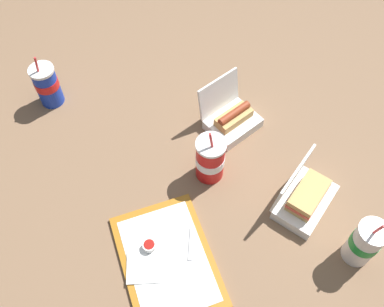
{
  "coord_description": "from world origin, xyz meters",
  "views": [
    {
      "loc": [
        0.71,
        -0.38,
        1.22
      ],
      "look_at": [
        0.02,
        -0.03,
        0.05
      ],
      "focal_mm": 40.0,
      "sensor_mm": 36.0,
      "label": 1
    }
  ],
  "objects_px": {
    "clamshell_hotdog_front": "(231,118)",
    "soda_cup_left": "(364,243)",
    "ketchup_cup": "(149,246)",
    "clamshell_sandwich_right": "(305,197)",
    "soda_cup_corner": "(47,85)",
    "food_tray": "(167,261)",
    "soda_cup_front": "(210,159)",
    "plastic_fork": "(191,243)"
  },
  "relations": [
    {
      "from": "clamshell_hotdog_front",
      "to": "soda_cup_left",
      "type": "bearing_deg",
      "value": 8.04
    },
    {
      "from": "ketchup_cup",
      "to": "clamshell_sandwich_right",
      "type": "distance_m",
      "value": 0.5
    },
    {
      "from": "soda_cup_corner",
      "to": "food_tray",
      "type": "bearing_deg",
      "value": 8.23
    },
    {
      "from": "ketchup_cup",
      "to": "clamshell_sandwich_right",
      "type": "relative_size",
      "value": 0.16
    },
    {
      "from": "clamshell_sandwich_right",
      "to": "soda_cup_corner",
      "type": "xyz_separation_m",
      "value": [
        -0.78,
        -0.57,
        0.04
      ]
    },
    {
      "from": "soda_cup_front",
      "to": "soda_cup_left",
      "type": "xyz_separation_m",
      "value": [
        0.45,
        0.25,
        0.0
      ]
    },
    {
      "from": "ketchup_cup",
      "to": "soda_cup_left",
      "type": "bearing_deg",
      "value": 60.89
    },
    {
      "from": "soda_cup_front",
      "to": "food_tray",
      "type": "bearing_deg",
      "value": -50.74
    },
    {
      "from": "food_tray",
      "to": "ketchup_cup",
      "type": "relative_size",
      "value": 10.07
    },
    {
      "from": "plastic_fork",
      "to": "soda_cup_left",
      "type": "distance_m",
      "value": 0.49
    },
    {
      "from": "clamshell_hotdog_front",
      "to": "soda_cup_left",
      "type": "relative_size",
      "value": 0.87
    },
    {
      "from": "food_tray",
      "to": "ketchup_cup",
      "type": "distance_m",
      "value": 0.07
    },
    {
      "from": "ketchup_cup",
      "to": "plastic_fork",
      "type": "distance_m",
      "value": 0.12
    },
    {
      "from": "food_tray",
      "to": "ketchup_cup",
      "type": "height_order",
      "value": "ketchup_cup"
    },
    {
      "from": "plastic_fork",
      "to": "soda_cup_left",
      "type": "relative_size",
      "value": 0.47
    },
    {
      "from": "soda_cup_front",
      "to": "soda_cup_left",
      "type": "height_order",
      "value": "soda_cup_left"
    },
    {
      "from": "clamshell_hotdog_front",
      "to": "plastic_fork",
      "type": "bearing_deg",
      "value": -44.93
    },
    {
      "from": "clamshell_sandwich_right",
      "to": "soda_cup_front",
      "type": "height_order",
      "value": "soda_cup_front"
    },
    {
      "from": "clamshell_hotdog_front",
      "to": "clamshell_sandwich_right",
      "type": "relative_size",
      "value": 0.82
    },
    {
      "from": "soda_cup_front",
      "to": "soda_cup_corner",
      "type": "relative_size",
      "value": 1.03
    },
    {
      "from": "ketchup_cup",
      "to": "plastic_fork",
      "type": "relative_size",
      "value": 0.36
    },
    {
      "from": "plastic_fork",
      "to": "clamshell_sandwich_right",
      "type": "height_order",
      "value": "clamshell_sandwich_right"
    },
    {
      "from": "ketchup_cup",
      "to": "soda_cup_front",
      "type": "relative_size",
      "value": 0.17
    },
    {
      "from": "food_tray",
      "to": "soda_cup_left",
      "type": "distance_m",
      "value": 0.56
    },
    {
      "from": "food_tray",
      "to": "plastic_fork",
      "type": "relative_size",
      "value": 3.66
    },
    {
      "from": "food_tray",
      "to": "soda_cup_left",
      "type": "xyz_separation_m",
      "value": [
        0.24,
        0.5,
        0.08
      ]
    },
    {
      "from": "clamshell_sandwich_right",
      "to": "soda_cup_left",
      "type": "height_order",
      "value": "soda_cup_left"
    },
    {
      "from": "plastic_fork",
      "to": "soda_cup_front",
      "type": "height_order",
      "value": "soda_cup_front"
    },
    {
      "from": "soda_cup_left",
      "to": "soda_cup_corner",
      "type": "height_order",
      "value": "soda_cup_left"
    },
    {
      "from": "food_tray",
      "to": "soda_cup_corner",
      "type": "distance_m",
      "value": 0.77
    },
    {
      "from": "plastic_fork",
      "to": "clamshell_sandwich_right",
      "type": "relative_size",
      "value": 0.45
    },
    {
      "from": "clamshell_hotdog_front",
      "to": "food_tray",
      "type": "bearing_deg",
      "value": -50.34
    },
    {
      "from": "food_tray",
      "to": "soda_cup_corner",
      "type": "xyz_separation_m",
      "value": [
        -0.75,
        -0.11,
        0.08
      ]
    },
    {
      "from": "food_tray",
      "to": "clamshell_hotdog_front",
      "type": "bearing_deg",
      "value": 129.66
    },
    {
      "from": "ketchup_cup",
      "to": "soda_cup_left",
      "type": "distance_m",
      "value": 0.61
    },
    {
      "from": "plastic_fork",
      "to": "soda_cup_corner",
      "type": "bearing_deg",
      "value": -134.2
    },
    {
      "from": "soda_cup_front",
      "to": "clamshell_sandwich_right",
      "type": "bearing_deg",
      "value": 41.04
    },
    {
      "from": "ketchup_cup",
      "to": "clamshell_hotdog_front",
      "type": "height_order",
      "value": "clamshell_hotdog_front"
    },
    {
      "from": "food_tray",
      "to": "clamshell_hotdog_front",
      "type": "relative_size",
      "value": 1.99
    },
    {
      "from": "ketchup_cup",
      "to": "soda_cup_corner",
      "type": "relative_size",
      "value": 0.18
    },
    {
      "from": "food_tray",
      "to": "ketchup_cup",
      "type": "bearing_deg",
      "value": -152.74
    },
    {
      "from": "soda_cup_front",
      "to": "clamshell_hotdog_front",
      "type": "bearing_deg",
      "value": 130.28
    }
  ]
}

